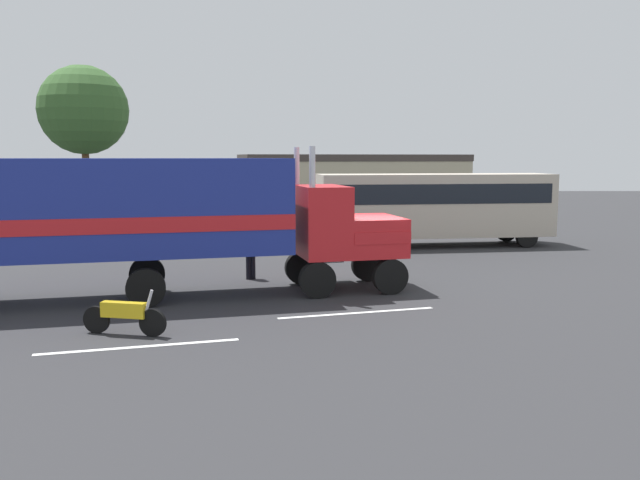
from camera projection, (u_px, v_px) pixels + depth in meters
ground_plane at (364, 287)px, 20.91m from camera, size 120.00×120.00×0.00m
lane_stripe_near at (357, 313)px, 17.43m from camera, size 4.27×1.38×0.01m
lane_stripe_mid at (139, 347)px, 14.31m from camera, size 4.28×1.35×0.01m
semi_truck at (148, 214)px, 18.92m from camera, size 14.33×5.91×4.50m
person_bystander at (250, 253)px, 22.22m from camera, size 0.38×0.48×1.63m
parked_bus at (435, 202)px, 30.39m from camera, size 11.25×4.11×3.40m
parked_car at (151, 224)px, 32.81m from camera, size 4.41×1.83×1.57m
motorcycle at (124, 315)px, 15.24m from camera, size 2.08×0.54×1.12m
tree_left at (83, 110)px, 40.31m from camera, size 5.52×5.52×9.87m
building_backdrop at (353, 181)px, 49.32m from camera, size 17.93×10.01×4.38m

